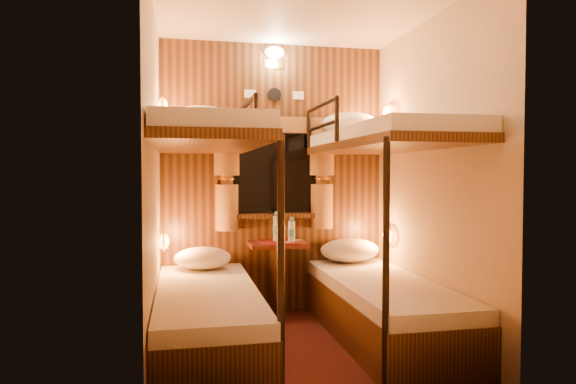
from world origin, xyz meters
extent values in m
plane|color=#3E1510|center=(0.00, 0.00, 0.00)|extent=(2.10, 2.10, 0.00)
plane|color=silver|center=(0.00, 0.00, 2.40)|extent=(2.10, 2.10, 0.00)
plane|color=#C6B293|center=(0.00, 1.05, 1.20)|extent=(2.40, 0.00, 2.40)
plane|color=#C6B293|center=(0.00, -1.05, 1.20)|extent=(2.40, 0.00, 2.40)
plane|color=#C6B293|center=(-1.00, 0.00, 1.20)|extent=(0.00, 2.40, 2.40)
plane|color=#C6B293|center=(1.00, 0.00, 1.20)|extent=(0.00, 2.40, 2.40)
cube|color=black|center=(0.00, 1.04, 1.20)|extent=(2.00, 0.03, 2.40)
cube|color=black|center=(-0.65, 0.07, 0.17)|extent=(0.70, 1.90, 0.35)
cube|color=silver|center=(-0.65, 0.07, 0.40)|extent=(0.68, 1.88, 0.10)
cube|color=black|center=(-0.65, 0.07, 1.45)|extent=(0.70, 1.90, 0.06)
cube|color=silver|center=(-0.65, 0.07, 1.53)|extent=(0.68, 1.88, 0.10)
cylinder|color=black|center=(-0.30, -0.83, 0.72)|extent=(0.04, 0.04, 1.45)
cylinder|color=black|center=(-0.30, 0.95, 1.64)|extent=(0.04, 0.04, 0.32)
cylinder|color=black|center=(-0.30, 0.10, 1.64)|extent=(0.04, 0.04, 0.32)
cylinder|color=black|center=(-0.30, 0.53, 1.80)|extent=(0.04, 0.85, 0.04)
cylinder|color=black|center=(-0.30, 0.53, 1.63)|extent=(0.03, 0.85, 0.03)
cube|color=black|center=(0.65, 0.07, 0.17)|extent=(0.70, 1.90, 0.35)
cube|color=silver|center=(0.65, 0.07, 0.40)|extent=(0.68, 1.88, 0.10)
cube|color=black|center=(0.65, 0.07, 1.45)|extent=(0.70, 1.90, 0.06)
cube|color=silver|center=(0.65, 0.07, 1.53)|extent=(0.68, 1.88, 0.10)
cylinder|color=black|center=(0.30, -0.83, 0.72)|extent=(0.04, 0.04, 1.45)
cylinder|color=black|center=(0.30, 0.95, 1.64)|extent=(0.04, 0.04, 0.32)
cylinder|color=black|center=(0.30, 0.10, 1.64)|extent=(0.04, 0.04, 0.32)
cylinder|color=black|center=(0.30, 0.53, 1.80)|extent=(0.04, 0.85, 0.04)
cylinder|color=black|center=(0.30, 0.53, 1.63)|extent=(0.03, 0.85, 0.03)
cube|color=black|center=(0.00, 1.02, 1.25)|extent=(0.98, 0.02, 0.78)
cube|color=black|center=(0.00, 1.01, 1.25)|extent=(0.90, 0.01, 0.70)
cube|color=black|center=(0.00, 0.97, 0.87)|extent=(1.00, 0.12, 0.04)
cube|color=olive|center=(0.00, 0.98, 1.68)|extent=(1.10, 0.06, 0.14)
cylinder|color=olive|center=(-0.43, 0.97, 1.43)|extent=(0.22, 0.22, 0.40)
cylinder|color=olive|center=(-0.43, 0.97, 1.20)|extent=(0.11, 0.11, 0.12)
cylinder|color=olive|center=(-0.43, 0.97, 0.95)|extent=(0.20, 0.20, 0.40)
torus|color=gold|center=(-0.43, 0.97, 1.20)|extent=(0.14, 0.14, 0.02)
cylinder|color=olive|center=(0.43, 0.97, 1.43)|extent=(0.22, 0.22, 0.40)
cylinder|color=olive|center=(0.43, 0.97, 1.20)|extent=(0.11, 0.11, 0.12)
cylinder|color=olive|center=(0.43, 0.97, 0.95)|extent=(0.20, 0.20, 0.40)
torus|color=gold|center=(0.43, 0.97, 1.20)|extent=(0.14, 0.14, 0.02)
cylinder|color=black|center=(0.00, 1.02, 1.95)|extent=(0.12, 0.02, 0.12)
cube|color=silver|center=(-0.22, 1.02, 1.95)|extent=(0.10, 0.01, 0.07)
cube|color=silver|center=(0.22, 1.02, 1.95)|extent=(0.10, 0.01, 0.07)
cube|color=gold|center=(0.00, 1.02, 2.22)|extent=(0.18, 0.01, 0.08)
ellipsoid|color=#FFCC8C|center=(0.00, 1.00, 2.32)|extent=(0.18, 0.09, 0.11)
ellipsoid|color=orange|center=(-0.96, 0.70, 0.70)|extent=(0.08, 0.20, 0.13)
torus|color=gold|center=(-0.96, 0.70, 0.70)|extent=(0.02, 0.17, 0.17)
ellipsoid|color=orange|center=(-0.96, 0.70, 1.78)|extent=(0.08, 0.20, 0.13)
torus|color=gold|center=(-0.96, 0.70, 1.78)|extent=(0.02, 0.17, 0.17)
ellipsoid|color=orange|center=(0.96, 0.70, 0.70)|extent=(0.08, 0.20, 0.13)
torus|color=gold|center=(0.96, 0.70, 0.70)|extent=(0.02, 0.17, 0.17)
ellipsoid|color=orange|center=(0.96, 0.70, 1.78)|extent=(0.08, 0.20, 0.13)
torus|color=gold|center=(0.96, 0.70, 1.78)|extent=(0.02, 0.17, 0.17)
cube|color=#581F14|center=(0.00, 0.85, 0.63)|extent=(0.50, 0.34, 0.04)
cube|color=black|center=(0.00, 0.85, 0.30)|extent=(0.08, 0.30, 0.61)
cube|color=maroon|center=(0.00, 0.85, 0.65)|extent=(0.30, 0.34, 0.01)
cylinder|color=#99BFE5|center=(0.00, 0.89, 0.76)|extent=(0.07, 0.07, 0.22)
cylinder|color=#428BC7|center=(0.00, 0.89, 0.75)|extent=(0.08, 0.08, 0.08)
cylinder|color=#428BC7|center=(0.00, 0.89, 0.90)|extent=(0.04, 0.04, 0.03)
cylinder|color=#99BFE5|center=(0.11, 0.81, 0.74)|extent=(0.06, 0.06, 0.18)
cylinder|color=#428BC7|center=(0.11, 0.81, 0.73)|extent=(0.06, 0.06, 0.06)
cylinder|color=#428BC7|center=(0.11, 0.81, 0.85)|extent=(0.03, 0.03, 0.03)
cube|color=silver|center=(0.06, 0.81, 0.65)|extent=(0.09, 0.06, 0.01)
cube|color=silver|center=(0.19, 0.94, 0.65)|extent=(0.09, 0.07, 0.01)
ellipsoid|color=silver|center=(-0.65, 0.75, 0.55)|extent=(0.47, 0.33, 0.18)
ellipsoid|color=silver|center=(0.65, 0.83, 0.56)|extent=(0.53, 0.38, 0.21)
ellipsoid|color=silver|center=(-0.65, 0.77, 1.69)|extent=(0.55, 0.39, 0.21)
ellipsoid|color=silver|center=(0.65, 0.83, 1.69)|extent=(0.51, 0.36, 0.20)
camera|label=1|loc=(-0.82, -3.51, 1.24)|focal=32.00mm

